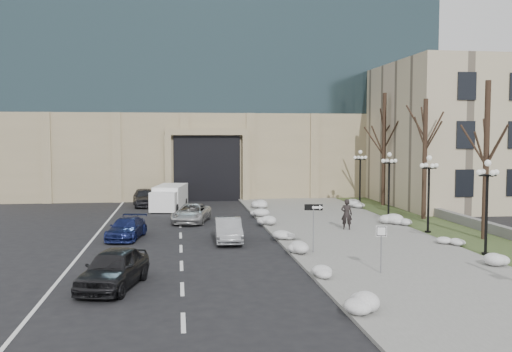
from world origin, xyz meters
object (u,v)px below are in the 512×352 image
at_px(pedestrian, 347,214).
at_px(lamppost_d, 360,170).
at_px(car_a, 114,268).
at_px(lamppost_c, 389,176).
at_px(lamppost_a, 487,194).
at_px(lamppost_b, 429,183).
at_px(car_b, 228,230).
at_px(car_c, 127,228).
at_px(car_e, 144,197).
at_px(box_truck, 169,198).
at_px(car_d, 192,213).
at_px(one_way_sign, 317,213).
at_px(keep_sign, 381,239).

relative_size(pedestrian, lamppost_d, 0.40).
bearing_deg(car_a, lamppost_c, 57.53).
bearing_deg(lamppost_a, lamppost_b, 90.00).
xyz_separation_m(car_b, lamppost_c, (12.17, 7.43, 2.40)).
distance_m(car_c, lamppost_b, 18.07).
bearing_deg(lamppost_a, car_c, 157.58).
bearing_deg(lamppost_a, lamppost_c, 90.00).
bearing_deg(car_e, car_c, -97.08).
bearing_deg(car_e, lamppost_a, -58.69).
distance_m(lamppost_b, lamppost_c, 6.50).
bearing_deg(lamppost_b, car_b, -175.62).
height_order(car_e, lamppost_d, lamppost_d).
height_order(car_b, box_truck, box_truck).
relative_size(car_d, lamppost_a, 0.96).
xyz_separation_m(car_c, lamppost_a, (17.88, -7.38, 2.46)).
bearing_deg(car_b, pedestrian, 20.61).
relative_size(car_d, one_way_sign, 1.80).
distance_m(box_truck, lamppost_a, 25.98).
bearing_deg(lamppost_d, lamppost_c, -90.00).
distance_m(box_truck, lamppost_b, 21.18).
relative_size(box_truck, lamppost_d, 1.31).
xyz_separation_m(pedestrian, lamppost_a, (4.57, -8.15, 2.00)).
height_order(car_c, one_way_sign, one_way_sign).
distance_m(one_way_sign, lamppost_d, 19.73).
relative_size(car_e, box_truck, 0.72).
xyz_separation_m(car_c, pedestrian, (13.30, 0.77, 0.46)).
distance_m(car_c, one_way_sign, 11.46).
height_order(car_b, car_c, car_b).
distance_m(lamppost_c, lamppost_d, 6.50).
height_order(car_c, lamppost_c, lamppost_c).
xyz_separation_m(car_c, keep_sign, (11.43, -10.38, 0.96)).
bearing_deg(one_way_sign, lamppost_b, 42.67).
xyz_separation_m(car_c, box_truck, (2.25, 13.26, 0.31)).
distance_m(car_e, lamppost_b, 24.21).
bearing_deg(lamppost_b, car_c, 177.20).
distance_m(car_c, lamppost_c, 18.90).
relative_size(one_way_sign, lamppost_b, 0.53).
xyz_separation_m(car_a, car_c, (-0.44, 10.81, -0.16)).
bearing_deg(pedestrian, lamppost_b, 176.34).
height_order(car_c, car_d, car_d).
height_order(car_b, lamppost_c, lamppost_c).
height_order(car_a, lamppost_a, lamppost_a).
bearing_deg(lamppost_a, car_a, -168.85).
relative_size(car_a, car_d, 0.99).
bearing_deg(car_e, car_d, -75.56).
bearing_deg(car_d, lamppost_a, -29.86).
relative_size(car_e, one_way_sign, 1.78).
bearing_deg(keep_sign, car_e, 127.19).
distance_m(keep_sign, lamppost_d, 23.46).
bearing_deg(lamppost_c, car_c, -162.54).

